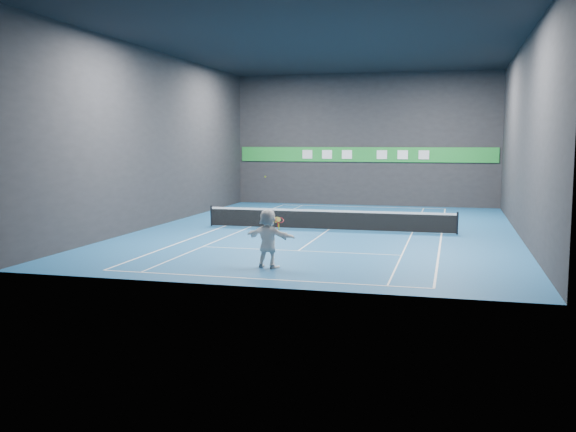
% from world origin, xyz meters
% --- Properties ---
extents(ground, '(26.00, 26.00, 0.00)m').
position_xyz_m(ground, '(0.00, 0.00, 0.00)').
color(ground, '#174E81').
rests_on(ground, ground).
extents(ceiling, '(26.00, 26.00, 0.00)m').
position_xyz_m(ceiling, '(0.00, 0.00, 9.00)').
color(ceiling, black).
rests_on(ceiling, ground).
extents(wall_back, '(18.00, 0.10, 9.00)m').
position_xyz_m(wall_back, '(0.00, 13.00, 4.50)').
color(wall_back, '#232325').
rests_on(wall_back, ground).
extents(wall_front, '(18.00, 0.10, 9.00)m').
position_xyz_m(wall_front, '(0.00, -13.00, 4.50)').
color(wall_front, '#232325').
rests_on(wall_front, ground).
extents(wall_left, '(0.10, 26.00, 9.00)m').
position_xyz_m(wall_left, '(-9.00, 0.00, 4.50)').
color(wall_left, '#232325').
rests_on(wall_left, ground).
extents(wall_right, '(0.10, 26.00, 9.00)m').
position_xyz_m(wall_right, '(9.00, 0.00, 4.50)').
color(wall_right, '#232325').
rests_on(wall_right, ground).
extents(baseline_near, '(10.98, 0.08, 0.01)m').
position_xyz_m(baseline_near, '(0.00, -11.89, 0.00)').
color(baseline_near, white).
rests_on(baseline_near, ground).
extents(baseline_far, '(10.98, 0.08, 0.01)m').
position_xyz_m(baseline_far, '(0.00, 11.89, 0.00)').
color(baseline_far, white).
rests_on(baseline_far, ground).
extents(sideline_doubles_left, '(0.08, 23.78, 0.01)m').
position_xyz_m(sideline_doubles_left, '(-5.49, 0.00, 0.00)').
color(sideline_doubles_left, white).
rests_on(sideline_doubles_left, ground).
extents(sideline_doubles_right, '(0.08, 23.78, 0.01)m').
position_xyz_m(sideline_doubles_right, '(5.49, 0.00, 0.00)').
color(sideline_doubles_right, white).
rests_on(sideline_doubles_right, ground).
extents(sideline_singles_left, '(0.06, 23.78, 0.01)m').
position_xyz_m(sideline_singles_left, '(-4.11, 0.00, 0.00)').
color(sideline_singles_left, white).
rests_on(sideline_singles_left, ground).
extents(sideline_singles_right, '(0.06, 23.78, 0.01)m').
position_xyz_m(sideline_singles_right, '(4.11, 0.00, 0.00)').
color(sideline_singles_right, white).
rests_on(sideline_singles_right, ground).
extents(service_line_near, '(8.23, 0.06, 0.01)m').
position_xyz_m(service_line_near, '(0.00, -6.40, 0.00)').
color(service_line_near, white).
rests_on(service_line_near, ground).
extents(service_line_far, '(8.23, 0.06, 0.01)m').
position_xyz_m(service_line_far, '(0.00, 6.40, 0.00)').
color(service_line_far, white).
rests_on(service_line_far, ground).
extents(center_service_line, '(0.06, 12.80, 0.01)m').
position_xyz_m(center_service_line, '(0.00, 0.00, 0.00)').
color(center_service_line, white).
rests_on(center_service_line, ground).
extents(player, '(2.00, 1.09, 2.05)m').
position_xyz_m(player, '(-0.20, -10.01, 1.03)').
color(player, white).
rests_on(player, ground).
extents(tennis_ball, '(0.07, 0.07, 0.07)m').
position_xyz_m(tennis_ball, '(-0.35, -9.82, 3.15)').
color(tennis_ball, '#C0DA24').
rests_on(tennis_ball, player).
extents(tennis_net, '(12.50, 0.10, 1.07)m').
position_xyz_m(tennis_net, '(0.00, 0.00, 0.54)').
color(tennis_net, black).
rests_on(tennis_net, ground).
extents(sponsor_banner, '(17.64, 0.11, 1.00)m').
position_xyz_m(sponsor_banner, '(0.00, 12.93, 3.50)').
color(sponsor_banner, '#1E8B30').
rests_on(sponsor_banner, wall_back).
extents(tennis_racket, '(0.50, 0.39, 0.49)m').
position_xyz_m(tennis_racket, '(0.18, -9.96, 1.64)').
color(tennis_racket, red).
rests_on(tennis_racket, player).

